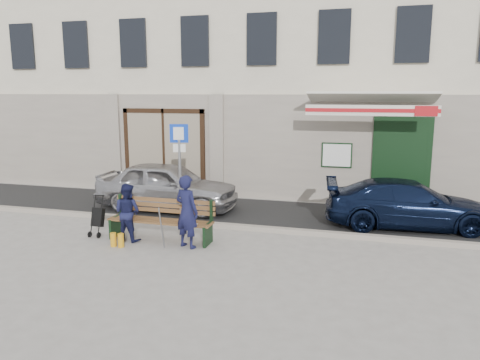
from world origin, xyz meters
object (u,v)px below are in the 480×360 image
at_px(woman, 127,212).
at_px(stroller, 98,218).
at_px(car_silver, 167,186).
at_px(bench, 159,220).
at_px(parking_sign, 180,158).
at_px(car_navy, 408,204).
at_px(man, 187,212).

relative_size(woman, stroller, 1.39).
relative_size(car_silver, bench, 1.66).
bearing_deg(parking_sign, car_navy, -4.76).
height_order(car_silver, parking_sign, parking_sign).
bearing_deg(man, bench, 0.77).
relative_size(parking_sign, bench, 1.04).
bearing_deg(woman, car_navy, -145.08).
bearing_deg(car_navy, man, 115.68).
distance_m(car_navy, woman, 6.71).
height_order(car_navy, parking_sign, parking_sign).
bearing_deg(man, parking_sign, -43.37).
height_order(parking_sign, stroller, parking_sign).
relative_size(parking_sign, woman, 1.92).
distance_m(car_silver, woman, 2.86).
xyz_separation_m(parking_sign, bench, (0.14, -1.61, -1.19)).
distance_m(car_silver, car_navy, 6.42).
bearing_deg(car_navy, stroller, 104.82).
height_order(man, woman, man).
bearing_deg(stroller, car_silver, 81.24).
relative_size(car_navy, bench, 1.67).
bearing_deg(bench, car_navy, 25.60).
bearing_deg(parking_sign, man, -78.43).
bearing_deg(car_navy, bench, 109.42).
distance_m(car_navy, bench, 6.03).
bearing_deg(parking_sign, bench, -99.78).
height_order(car_navy, man, man).
bearing_deg(stroller, woman, -7.08).
xyz_separation_m(woman, stroller, (-0.85, 0.14, -0.24)).
xyz_separation_m(car_silver, car_navy, (6.42, -0.04, -0.10)).
bearing_deg(woman, man, -173.05).
bearing_deg(man, car_navy, -127.99).
bearing_deg(woman, bench, -153.00).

